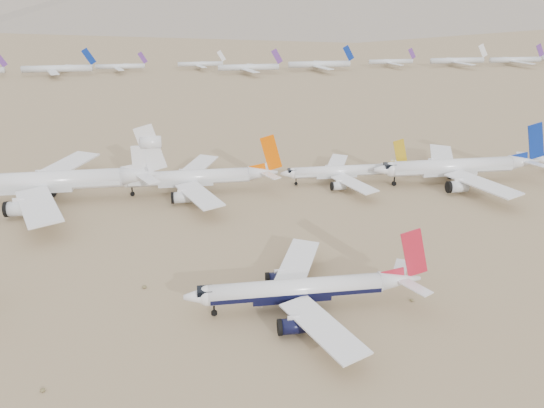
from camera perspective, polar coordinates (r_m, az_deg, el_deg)
The scene contains 7 objects.
ground at distance 106.56m, azimuth 2.63°, elevation -11.87°, with size 7000.00×7000.00×0.00m, color #7C6348.
main_airliner at distance 106.25m, azimuth 3.71°, elevation -9.11°, with size 46.26×45.18×16.32m.
row2_navy_widebody at distance 181.01m, azimuth 19.44°, elevation 3.80°, with size 53.98×52.79×19.21m.
row2_gold_tail at distance 172.39m, azimuth 7.72°, elevation 3.50°, with size 39.53×38.66×14.08m.
row2_orange_tail at distance 164.01m, azimuth -8.16°, elevation 2.83°, with size 49.56×48.48×17.68m.
row2_white_trijet at distance 168.30m, azimuth -22.55°, elevation 2.34°, with size 63.64×62.19×22.55m.
distant_storage_row at distance 398.40m, azimuth 2.84°, elevation 14.84°, with size 662.54×60.95×15.88m.
Camera 1 is at (-16.92, -85.81, 60.88)m, focal length 35.00 mm.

